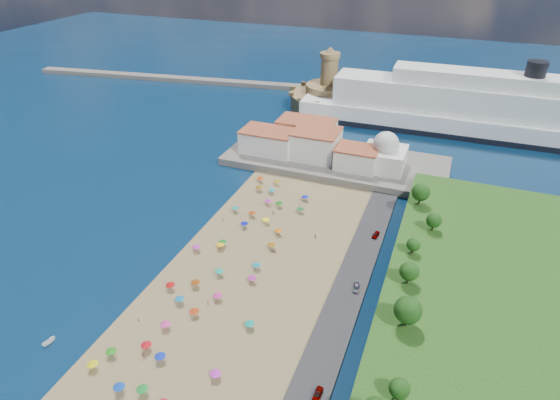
% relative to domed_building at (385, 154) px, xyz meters
% --- Properties ---
extents(ground, '(700.00, 700.00, 0.00)m').
position_rel_domed_building_xyz_m(ground, '(-30.00, -71.00, -8.97)').
color(ground, '#071938').
rests_on(ground, ground).
extents(terrace, '(90.00, 36.00, 3.00)m').
position_rel_domed_building_xyz_m(terrace, '(-20.00, 2.00, -7.47)').
color(terrace, '#59544C').
rests_on(terrace, ground).
extents(jetty, '(18.00, 70.00, 2.40)m').
position_rel_domed_building_xyz_m(jetty, '(-42.00, 37.00, -7.77)').
color(jetty, '#59544C').
rests_on(jetty, ground).
extents(breakwater, '(199.03, 34.77, 2.60)m').
position_rel_domed_building_xyz_m(breakwater, '(-140.00, 82.00, -7.67)').
color(breakwater, '#59544C').
rests_on(breakwater, ground).
extents(waterfront_buildings, '(57.00, 29.00, 11.00)m').
position_rel_domed_building_xyz_m(waterfront_buildings, '(-33.05, 2.64, -1.10)').
color(waterfront_buildings, silver).
rests_on(waterfront_buildings, terrace).
extents(domed_building, '(16.00, 16.00, 15.00)m').
position_rel_domed_building_xyz_m(domed_building, '(0.00, 0.00, 0.00)').
color(domed_building, silver).
rests_on(domed_building, terrace).
extents(fortress, '(40.00, 40.00, 32.40)m').
position_rel_domed_building_xyz_m(fortress, '(-42.00, 67.00, -2.29)').
color(fortress, '#A68953').
rests_on(fortress, ground).
extents(cruise_ship, '(163.49, 26.79, 35.67)m').
position_rel_domed_building_xyz_m(cruise_ship, '(30.43, 57.80, 1.59)').
color(cruise_ship, black).
rests_on(cruise_ship, ground).
extents(beach_parasols, '(31.70, 115.80, 2.20)m').
position_rel_domed_building_xyz_m(beach_parasols, '(-31.55, -83.07, -6.83)').
color(beach_parasols, gray).
rests_on(beach_parasols, beach).
extents(beachgoers, '(34.86, 95.01, 1.84)m').
position_rel_domed_building_xyz_m(beachgoers, '(-29.23, -71.73, -7.88)').
color(beachgoers, tan).
rests_on(beachgoers, beach).
extents(moored_boats, '(8.13, 23.55, 1.67)m').
position_rel_domed_building_xyz_m(moored_boats, '(-54.22, -128.58, -8.20)').
color(moored_boats, white).
rests_on(moored_boats, ground).
extents(parked_cars, '(2.18, 66.43, 1.34)m').
position_rel_domed_building_xyz_m(parked_cars, '(6.00, -74.97, -7.63)').
color(parked_cars, gray).
rests_on(parked_cars, promenade).
extents(hillside_trees, '(11.75, 107.05, 8.24)m').
position_rel_domed_building_xyz_m(hillside_trees, '(18.80, -80.57, 1.35)').
color(hillside_trees, '#382314').
rests_on(hillside_trees, hillside).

